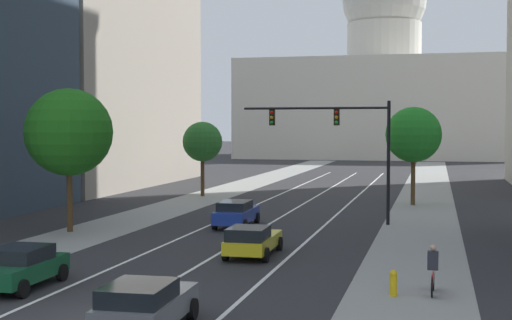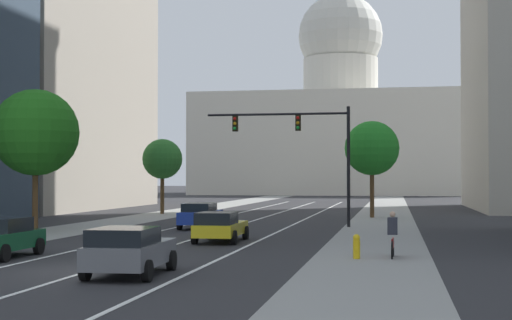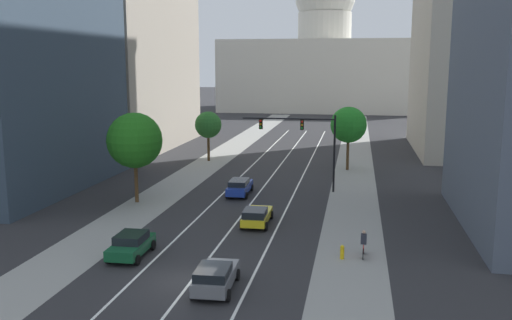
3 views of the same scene
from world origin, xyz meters
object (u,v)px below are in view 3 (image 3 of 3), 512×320
(traffic_signal_mast, at_px, (306,136))
(car_yellow, at_px, (257,216))
(car_gray, at_px, (215,277))
(fire_hydrant, at_px, (342,252))
(car_green, at_px, (131,244))
(street_tree_near_right, at_px, (349,125))
(cyclist, at_px, (364,244))
(capitol_building, at_px, (324,64))
(car_blue, at_px, (240,187))
(street_tree_near_left, at_px, (208,125))
(street_tree_mid_left, at_px, (135,140))

(traffic_signal_mast, bearing_deg, car_yellow, -101.84)
(car_gray, distance_m, fire_hydrant, 8.92)
(car_green, xyz_separation_m, street_tree_near_right, (12.79, 31.13, 4.37))
(cyclist, height_order, street_tree_near_right, street_tree_near_right)
(capitol_building, relative_size, fire_hydrant, 55.31)
(car_yellow, bearing_deg, car_green, 139.98)
(cyclist, bearing_deg, car_green, 102.26)
(car_gray, relative_size, traffic_signal_mast, 0.48)
(car_blue, bearing_deg, fire_hydrant, -148.99)
(cyclist, bearing_deg, traffic_signal_mast, 19.28)
(capitol_building, height_order, street_tree_near_right, capitol_building)
(street_tree_near_left, xyz_separation_m, street_tree_mid_left, (-0.74, -21.00, 0.97))
(car_gray, relative_size, car_green, 1.01)
(capitol_building, xyz_separation_m, cyclist, (9.46, -109.71, -10.93))
(car_gray, xyz_separation_m, street_tree_mid_left, (-11.54, 17.11, 4.66))
(street_tree_near_right, xyz_separation_m, street_tree_mid_left, (-17.80, -18.18, 0.30))
(car_gray, distance_m, car_blue, 21.58)
(capitol_building, xyz_separation_m, street_tree_mid_left, (-9.91, -99.31, -6.33))
(capitol_building, relative_size, car_gray, 12.00)
(car_green, distance_m, street_tree_near_right, 33.94)
(car_yellow, height_order, fire_hydrant, car_yellow)
(car_blue, height_order, street_tree_mid_left, street_tree_mid_left)
(cyclist, bearing_deg, car_yellow, 57.01)
(car_green, height_order, street_tree_mid_left, street_tree_mid_left)
(car_gray, height_order, car_yellow, car_gray)
(car_gray, bearing_deg, street_tree_near_right, -12.42)
(car_gray, xyz_separation_m, car_green, (-6.53, 4.16, -0.01))
(car_green, relative_size, traffic_signal_mast, 0.47)
(car_green, height_order, car_yellow, car_green)
(car_green, bearing_deg, cyclist, -81.37)
(car_blue, bearing_deg, traffic_signal_mast, -66.11)
(car_yellow, bearing_deg, traffic_signal_mast, -12.86)
(cyclist, height_order, street_tree_mid_left, street_tree_mid_left)
(car_blue, xyz_separation_m, street_tree_near_right, (9.53, 13.97, 4.35))
(car_green, relative_size, street_tree_near_left, 0.68)
(capitol_building, relative_size, car_green, 12.12)
(capitol_building, distance_m, car_yellow, 104.79)
(traffic_signal_mast, relative_size, street_tree_mid_left, 1.12)
(capitol_building, xyz_separation_m, traffic_signal_mast, (4.12, -92.34, -6.48))
(fire_hydrant, bearing_deg, street_tree_mid_left, 148.57)
(car_yellow, xyz_separation_m, street_tree_near_left, (-10.81, 25.88, 3.74))
(car_green, bearing_deg, street_tree_near_left, 5.75)
(car_blue, xyz_separation_m, street_tree_near_left, (-7.54, 16.78, 3.68))
(car_blue, height_order, street_tree_near_left, street_tree_near_left)
(street_tree_near_left, bearing_deg, street_tree_near_right, -9.36)
(car_blue, relative_size, street_tree_mid_left, 0.61)
(fire_hydrant, bearing_deg, car_green, -171.69)
(car_yellow, xyz_separation_m, street_tree_mid_left, (-11.54, 4.89, 4.72))
(fire_hydrant, xyz_separation_m, cyclist, (1.30, 0.64, 0.39))
(car_green, bearing_deg, street_tree_mid_left, 19.73)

